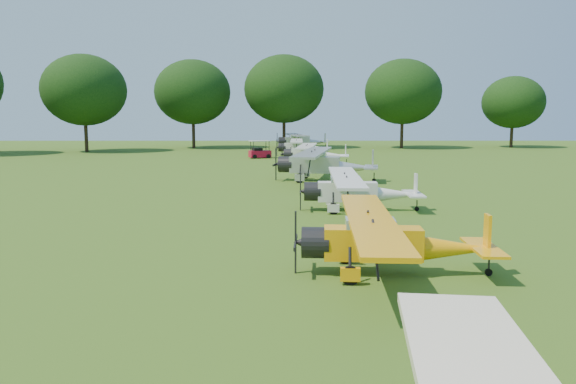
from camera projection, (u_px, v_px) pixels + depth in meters
name	position (u px, v px, depth m)	size (l,w,h in m)	color
ground	(332.00, 228.00, 22.51)	(160.00, 160.00, 0.00)	#275014
tree_belt	(426.00, 23.00, 21.60)	(137.36, 130.27, 14.52)	black
aircraft_2	(388.00, 238.00, 15.83)	(5.75, 9.15, 1.80)	#F4A30A
aircraft_3	(356.00, 188.00, 26.55)	(5.82, 9.26, 1.83)	silver
aircraft_4	(322.00, 162.00, 38.59)	(7.23, 11.45, 2.25)	#BCBCC1
aircraft_5	(313.00, 153.00, 51.29)	(6.26, 9.96, 1.96)	silver
aircraft_6	(301.00, 146.00, 63.12)	(6.08, 9.66, 1.91)	silver
aircraft_7	(301.00, 140.00, 75.45)	(7.08, 11.21, 2.20)	#BCBCC1
golf_cart	(259.00, 152.00, 59.67)	(2.50, 1.97, 1.88)	#B40C29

